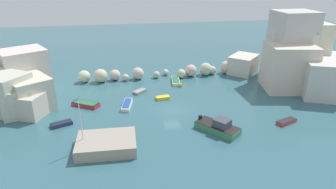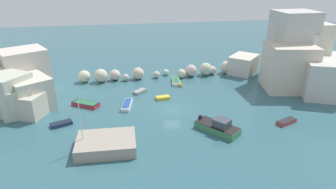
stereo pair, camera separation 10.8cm
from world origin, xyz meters
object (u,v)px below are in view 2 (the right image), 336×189
object	(u,v)px
moored_boat_2	(86,104)
moored_boat_6	(176,81)
stone_dock	(106,144)
moored_boat_3	(286,122)
moored_boat_5	(127,105)
moored_boat_8	(61,124)
channel_buoy	(180,85)
moored_boat_1	(218,127)
moored_boat_4	(140,91)
moored_boat_0	(84,146)
moored_boat_7	(163,98)

from	to	relation	value
moored_boat_2	moored_boat_6	bearing A→B (deg)	58.68
stone_dock	moored_boat_3	xyz separation A→B (m)	(24.25, 2.25, -0.46)
moored_boat_5	moored_boat_8	bearing A→B (deg)	127.79
channel_buoy	moored_boat_5	xyz separation A→B (m)	(-9.91, -6.92, -0.03)
stone_dock	moored_boat_6	distance (m)	24.07
moored_boat_1	moored_boat_4	bearing A→B (deg)	171.22
moored_boat_0	moored_boat_3	world-z (taller)	moored_boat_0
moored_boat_1	moored_boat_8	world-z (taller)	moored_boat_1
moored_boat_0	moored_boat_6	bearing A→B (deg)	144.54
moored_boat_1	moored_boat_3	distance (m)	10.05
channel_buoy	moored_boat_4	xyz separation A→B (m)	(-7.50, -1.58, -0.11)
moored_boat_5	moored_boat_4	bearing A→B (deg)	-13.21
moored_boat_3	moored_boat_5	distance (m)	23.25
moored_boat_3	moored_boat_6	world-z (taller)	moored_boat_6
moored_boat_0	moored_boat_5	world-z (taller)	moored_boat_0
moored_boat_4	moored_boat_5	bearing A→B (deg)	-157.34
moored_boat_5	moored_boat_8	distance (m)	10.13
channel_buoy	moored_boat_8	xyz separation A→B (m)	(-18.95, -11.47, -0.09)
moored_boat_6	moored_boat_7	xyz separation A→B (m)	(-3.60, -7.29, -0.05)
moored_boat_4	moored_boat_1	bearing A→B (deg)	-102.50
moored_boat_2	moored_boat_8	bearing A→B (deg)	-82.82
channel_buoy	moored_boat_1	xyz separation A→B (m)	(1.42, -16.70, 0.34)
moored_boat_2	moored_boat_6	distance (m)	17.63
moored_boat_1	moored_boat_5	distance (m)	14.97
moored_boat_8	moored_boat_2	bearing A→B (deg)	-138.07
moored_boat_2	moored_boat_8	distance (m)	6.49
moored_boat_3	moored_boat_7	bearing A→B (deg)	122.37
channel_buoy	moored_boat_1	bearing A→B (deg)	-85.14
moored_boat_0	moored_boat_8	bearing A→B (deg)	-150.48
moored_boat_1	moored_boat_5	xyz separation A→B (m)	(-11.32, 9.78, -0.37)
moored_boat_1	moored_boat_3	world-z (taller)	moored_boat_1
moored_boat_5	moored_boat_7	size ratio (longest dim) A/B	1.89
moored_boat_4	moored_boat_3	bearing A→B (deg)	-80.56
moored_boat_8	moored_boat_4	bearing A→B (deg)	-162.20
moored_boat_1	moored_boat_8	size ratio (longest dim) A/B	1.95
moored_boat_6	moored_boat_8	bearing A→B (deg)	-45.50
moored_boat_2	moored_boat_5	bearing A→B (deg)	20.32
moored_boat_4	moored_boat_6	world-z (taller)	moored_boat_6
moored_boat_5	moored_boat_8	size ratio (longest dim) A/B	1.45
moored_boat_6	moored_boat_7	size ratio (longest dim) A/B	1.94
moored_boat_1	moored_boat_3	xyz separation A→B (m)	(10.03, 0.57, -0.43)
moored_boat_4	moored_boat_6	xyz separation A→B (m)	(7.08, 3.84, 0.08)
stone_dock	moored_boat_3	world-z (taller)	stone_dock
stone_dock	moored_boat_4	world-z (taller)	stone_dock
moored_boat_7	stone_dock	bearing A→B (deg)	-130.52
stone_dock	moored_boat_7	bearing A→B (deg)	56.63
moored_boat_6	moored_boat_7	bearing A→B (deg)	-18.31
moored_boat_3	stone_dock	bearing A→B (deg)	163.33
moored_boat_2	moored_boat_0	bearing A→B (deg)	-54.15
moored_boat_2	moored_boat_3	distance (m)	29.59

